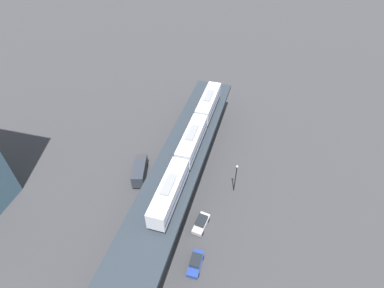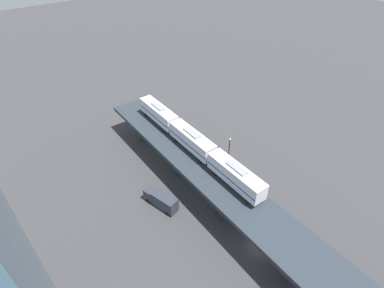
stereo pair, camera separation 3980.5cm
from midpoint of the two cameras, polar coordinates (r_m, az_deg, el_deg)
The scene contains 7 objects.
ground_plane at distance 49.35m, azimuth -6.81°, elevation -30.08°, with size 400.00×400.00×0.00m, color #38383A.
elevated_viaduct at distance 43.91m, azimuth -7.57°, elevation -26.91°, with size 11.38×92.22×7.01m.
subway_train at distance 53.56m, azimuth -18.00°, elevation -6.85°, with size 4.04×37.27×4.45m.
street_car_blue at distance 51.07m, azimuth -0.96°, elevation -23.09°, with size 2.04×4.44×1.89m.
street_car_silver at distance 54.09m, azimuth -6.54°, elevation -18.20°, with size 2.47×4.63×1.89m.
delivery_truck at distance 56.27m, azimuth -24.73°, elevation -18.48°, with size 3.91×7.53×3.20m.
street_lamp at distance 58.26m, azimuth -8.23°, elevation -8.14°, with size 0.44×0.44×6.94m.
Camera 2 is at (27.38, 16.22, 45.01)m, focal length 28.00 mm.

